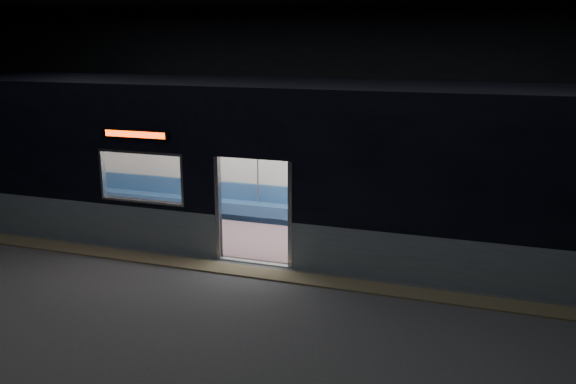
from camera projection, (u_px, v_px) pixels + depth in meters
The scene contains 7 objects.
station_floor at pixel (232, 283), 10.79m from camera, with size 24.00×14.00×0.01m, color #47494C.
station_envelope at pixel (227, 73), 9.90m from camera, with size 24.00×14.00×5.00m.
tactile_strip at pixel (244, 271), 11.29m from camera, with size 22.80×0.50×0.03m, color #8C7F59.
metro_car at pixel (280, 155), 12.67m from camera, with size 18.00×3.04×3.35m.
passenger at pixel (350, 195), 13.43m from camera, with size 0.49×0.79×1.48m.
handbag at pixel (349, 205), 13.22m from camera, with size 0.30×0.26×0.15m, color black.
transit_map at pixel (533, 178), 12.38m from camera, with size 0.92×0.03×0.60m, color white.
Camera 1 is at (4.23, -9.19, 4.19)m, focal length 38.00 mm.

